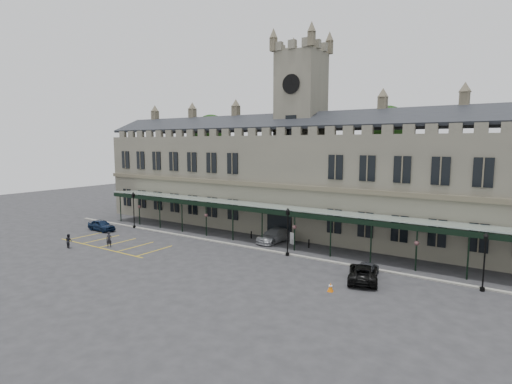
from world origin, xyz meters
The scene contains 21 objects.
ground centered at (0.00, 0.00, 0.00)m, with size 140.00×140.00×0.00m, color #28282B.
station_building centered at (0.00, 15.91, 6.47)m, with size 60.00×10.36×17.30m.
clock_tower centered at (0.00, 16.00, 13.11)m, with size 5.60×5.60×24.80m.
canopy centered at (0.00, 7.46, 2.40)m, with size 50.00×4.10×4.30m.
kerb centered at (0.00, 5.50, 0.06)m, with size 60.00×0.40×0.12m, color gray.
parking_markings centered at (-14.00, -1.50, 0.00)m, with size 16.00×6.00×0.01m, color gold, non-canonical shape.
tree_behind_left centered at (-22.00, 25.00, 12.81)m, with size 6.00×6.00×16.00m.
tree_behind_mid centered at (8.00, 25.00, 12.81)m, with size 6.00×6.00×16.00m.
lamp_post_left centered at (-18.83, 5.32, 2.85)m, with size 0.45×0.45×4.80m.
lamp_post_mid centered at (4.33, 5.13, 2.87)m, with size 0.46×0.46×4.84m.
lamp_post_right centered at (21.29, 4.97, 2.70)m, with size 0.43×0.43×4.56m.
traffic_cone centered at (11.75, -1.50, 0.34)m, with size 0.44×0.44×0.69m.
sign_board centered at (2.57, 9.40, 0.64)m, with size 0.74×0.28×1.31m.
bollard_left centered at (-2.71, 9.07, 0.43)m, with size 0.15×0.15×0.87m, color black.
bollard_right centered at (4.77, 9.03, 0.45)m, with size 0.16×0.16×0.90m, color black.
car_left_a centered at (-21.00, 1.91, 0.70)m, with size 1.66×4.13×1.41m, color #0B1A34.
car_taxi centered at (0.37, 9.25, 0.76)m, with size 2.12×5.21×1.51m, color #9C9EA3.
car_van centered at (13.00, 2.18, 0.68)m, with size 2.25×4.88×1.36m, color black.
car_right_a centered at (13.00, 3.16, 0.68)m, with size 1.62×4.02×1.37m, color #3D3F45.
person_a centered at (-13.20, -2.66, 0.84)m, with size 0.61×0.40×1.67m, color black.
person_b centered at (-16.52, -5.22, 0.77)m, with size 0.74×0.58×1.53m, color black.
Camera 1 is at (23.14, -28.69, 11.15)m, focal length 28.00 mm.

